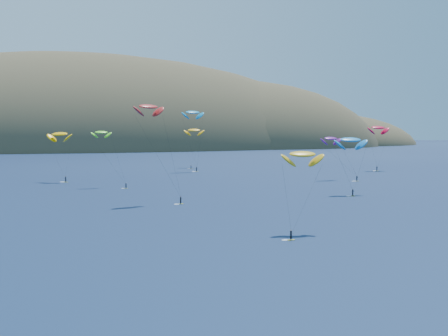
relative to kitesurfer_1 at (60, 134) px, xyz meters
name	(u,v)px	position (x,y,z in m)	size (l,w,h in m)	color
island	(98,158)	(75.96, 400.55, -27.62)	(730.00, 300.00, 210.00)	#3D3526
kitesurfer_1	(60,134)	(0.00, 0.00, 0.00)	(10.09, 9.34, 19.55)	yellow
kitesurfer_2	(302,154)	(30.86, -126.05, -2.70)	(10.79, 10.45, 16.34)	yellow
kitesurfer_3	(101,132)	(10.63, -25.38, 0.71)	(10.01, 10.20, 19.40)	yellow
kitesurfer_4	(193,112)	(60.36, 34.77, 9.06)	(10.38, 5.76, 28.78)	yellow
kitesurfer_5	(351,140)	(74.35, -72.23, -1.26)	(10.11, 8.80, 18.35)	yellow
kitesurfer_6	(331,139)	(94.68, -25.81, -1.71)	(10.03, 12.12, 17.48)	yellow
kitesurfer_8	(378,128)	(140.15, 11.00, 2.36)	(10.38, 6.38, 22.15)	yellow
kitesurfer_9	(149,107)	(14.77, -73.40, 7.46)	(12.05, 8.89, 26.72)	yellow
kitesurfer_11	(194,130)	(69.33, 61.07, 1.18)	(10.77, 14.71, 20.68)	yellow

